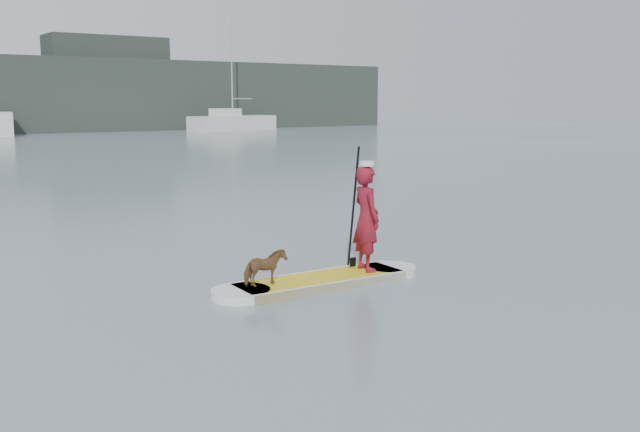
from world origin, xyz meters
TOP-DOWN VIEW (x-y plane):
  - ground at (0.00, 0.00)m, footprint 140.00×140.00m
  - paddleboard at (2.95, -0.20)m, footprint 3.30×0.90m
  - paddler at (3.75, -0.23)m, footprint 0.46×0.62m
  - white_cap at (3.75, -0.23)m, footprint 0.22×0.22m
  - dog at (2.07, -0.16)m, footprint 0.58×0.27m
  - paddle at (3.72, 0.05)m, footprint 0.10×0.30m
  - sailboat_f at (25.98, 46.28)m, footprint 8.28×3.95m
  - shore_building_east at (18.00, 54.00)m, footprint 10.00×4.00m

SIDE VIEW (x-z plane):
  - ground at x=0.00m, z-range 0.00..0.00m
  - paddleboard at x=2.95m, z-range 0.00..0.12m
  - dog at x=2.07m, z-range 0.12..0.61m
  - paddle at x=3.72m, z-range -0.20..1.80m
  - sailboat_f at x=25.98m, z-range -5.16..6.77m
  - paddler at x=3.75m, z-range 0.12..1.67m
  - white_cap at x=3.75m, z-range 1.67..1.74m
  - shore_building_east at x=18.00m, z-range 0.00..8.00m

